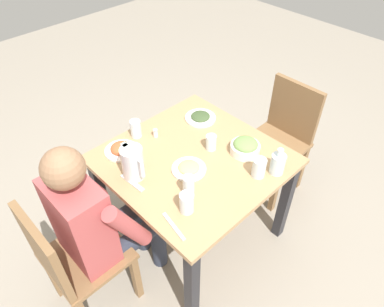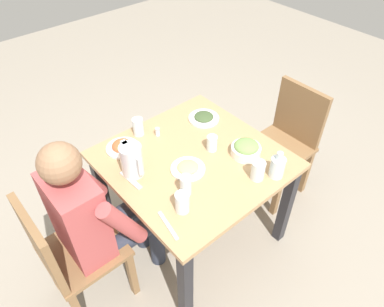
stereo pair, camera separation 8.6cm
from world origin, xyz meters
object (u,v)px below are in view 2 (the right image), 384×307
(water_glass_near_right, at_px, (258,170))
(oil_carafe, at_px, (277,168))
(plate_dolmas, at_px, (204,117))
(water_glass_far_left, at_px, (138,127))
(water_pitcher, at_px, (132,160))
(water_glass_far_right, at_px, (186,185))
(plate_rice_curry, at_px, (122,146))
(salt_shaker, at_px, (158,132))
(water_glass_near_left, at_px, (212,143))
(chair_near, at_px, (67,253))
(diner_near, at_px, (96,215))
(salad_bowl, at_px, (246,149))
(water_glass_by_pitcher, at_px, (182,202))
(dining_table, at_px, (194,172))
(chair_far, at_px, (287,137))
(plate_fries, at_px, (188,168))

(water_glass_near_right, distance_m, oil_carafe, 0.11)
(plate_dolmas, height_order, water_glass_far_left, water_glass_far_left)
(water_pitcher, xyz_separation_m, water_glass_far_right, (0.30, 0.12, -0.04))
(plate_rice_curry, height_order, salt_shaker, same)
(water_glass_near_right, bearing_deg, water_glass_near_left, -175.50)
(chair_near, bearing_deg, diner_near, 90.00)
(water_pitcher, xyz_separation_m, water_glass_near_left, (0.14, 0.46, -0.05))
(salad_bowl, bearing_deg, water_glass_by_pitcher, -81.94)
(plate_rice_curry, xyz_separation_m, salt_shaker, (0.03, 0.23, 0.01))
(chair_near, bearing_deg, dining_table, 85.27)
(diner_near, xyz_separation_m, water_glass_far_left, (-0.32, 0.50, 0.14))
(chair_far, bearing_deg, water_pitcher, -100.61)
(plate_rice_curry, bearing_deg, salt_shaker, 82.03)
(water_glass_near_left, height_order, water_glass_near_right, water_glass_near_right)
(dining_table, xyz_separation_m, chair_near, (-0.07, -0.81, -0.12))
(water_glass_near_left, distance_m, water_glass_near_right, 0.33)
(water_glass_far_left, distance_m, water_glass_by_pitcher, 0.66)
(plate_fries, xyz_separation_m, plate_rice_curry, (-0.39, -0.18, 0.00))
(chair_far, bearing_deg, oil_carafe, -61.36)
(plate_rice_curry, xyz_separation_m, water_glass_by_pitcher, (0.58, -0.02, 0.04))
(diner_near, distance_m, oil_carafe, 0.99)
(chair_near, xyz_separation_m, water_pitcher, (-0.06, 0.48, 0.32))
(chair_near, distance_m, plate_fries, 0.77)
(chair_far, height_order, salt_shaker, chair_far)
(salad_bowl, relative_size, water_glass_far_right, 1.50)
(plate_rice_curry, bearing_deg, chair_far, 68.55)
(plate_dolmas, xyz_separation_m, salt_shaker, (-0.06, -0.33, 0.01))
(water_pitcher, bearing_deg, diner_near, -78.44)
(plate_rice_curry, relative_size, water_glass_by_pitcher, 1.72)
(water_glass_near_right, bearing_deg, chair_near, -112.86)
(water_glass_far_left, distance_m, water_glass_near_right, 0.78)
(diner_near, relative_size, oil_carafe, 7.00)
(salad_bowl, height_order, plate_fries, salad_bowl)
(chair_near, height_order, oil_carafe, oil_carafe)
(chair_near, height_order, plate_dolmas, chair_near)
(water_glass_far_left, bearing_deg, chair_near, -65.41)
(water_pitcher, bearing_deg, water_glass_far_right, 22.72)
(water_glass_far_right, bearing_deg, water_pitcher, -157.28)
(water_glass_far_right, relative_size, water_glass_by_pitcher, 1.02)
(salt_shaker, bearing_deg, plate_fries, -8.88)
(oil_carafe, bearing_deg, water_glass_far_left, -155.25)
(water_glass_near_left, xyz_separation_m, salt_shaker, (-0.31, -0.16, -0.02))
(plate_rice_curry, bearing_deg, water_glass_by_pitcher, -2.24)
(water_glass_far_left, height_order, water_glass_far_right, water_glass_far_right)
(plate_dolmas, distance_m, salt_shaker, 0.33)
(salad_bowl, bearing_deg, diner_near, -105.55)
(diner_near, xyz_separation_m, plate_rice_curry, (-0.27, 0.34, 0.10))
(water_glass_far_left, distance_m, oil_carafe, 0.86)
(plate_rice_curry, bearing_deg, water_glass_far_left, 109.12)
(water_glass_near_right, relative_size, oil_carafe, 0.68)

